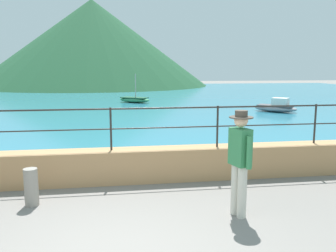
# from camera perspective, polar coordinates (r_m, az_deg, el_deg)

# --- Properties ---
(promenade_wall) EXTENTS (20.00, 0.56, 0.70)m
(promenade_wall) POSITION_cam_1_polar(r_m,az_deg,el_deg) (7.71, -8.95, -6.34)
(promenade_wall) COLOR tan
(promenade_wall) RESTS_ON ground
(railing) EXTENTS (18.44, 0.04, 0.90)m
(railing) POSITION_cam_1_polar(r_m,az_deg,el_deg) (7.51, -9.14, 0.93)
(railing) COLOR #282623
(railing) RESTS_ON promenade_wall
(lake_water) EXTENTS (64.00, 44.32, 0.06)m
(lake_water) POSITION_cam_1_polar(r_m,az_deg,el_deg) (30.17, -8.86, 4.65)
(lake_water) COLOR teal
(lake_water) RESTS_ON ground
(hill_main) EXTENTS (30.41, 30.41, 11.26)m
(hill_main) POSITION_cam_1_polar(r_m,az_deg,el_deg) (49.60, -11.94, 12.81)
(hill_main) COLOR #1E4C2D
(hill_main) RESTS_ON ground
(hill_secondary) EXTENTS (16.82, 16.82, 4.37)m
(hill_secondary) POSITION_cam_1_polar(r_m,az_deg,el_deg) (49.84, -8.98, 8.92)
(hill_secondary) COLOR #33663D
(hill_secondary) RESTS_ON ground
(person_walking) EXTENTS (0.38, 0.55, 1.75)m
(person_walking) POSITION_cam_1_polar(r_m,az_deg,el_deg) (5.88, 11.39, -5.03)
(person_walking) COLOR beige
(person_walking) RESTS_ON ground
(bollard) EXTENTS (0.24, 0.24, 0.67)m
(bollard) POSITION_cam_1_polar(r_m,az_deg,el_deg) (6.81, -21.00, -9.10)
(bollard) COLOR gray
(bollard) RESTS_ON ground
(boat_0) EXTENTS (2.30, 2.22, 0.76)m
(boat_0) POSITION_cam_1_polar(r_m,az_deg,el_deg) (20.12, 16.90, 2.94)
(boat_0) COLOR gray
(boat_0) RESTS_ON lake_water
(boat_2) EXTENTS (2.40, 2.06, 1.94)m
(boat_2) POSITION_cam_1_polar(r_m,az_deg,el_deg) (24.57, -5.38, 4.23)
(boat_2) COLOR #338C59
(boat_2) RESTS_ON lake_water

